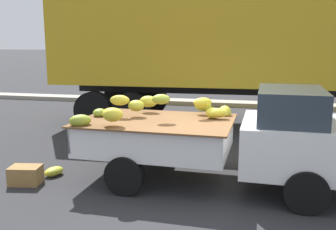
{
  "coord_description": "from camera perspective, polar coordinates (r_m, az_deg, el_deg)",
  "views": [
    {
      "loc": [
        0.84,
        -6.13,
        2.43
      ],
      "look_at": [
        -0.62,
        0.24,
        1.18
      ],
      "focal_mm": 40.85,
      "sensor_mm": 36.0,
      "label": 1
    }
  ],
  "objects": [
    {
      "name": "fallen_banana_bunch_near_tailgate",
      "position": [
        7.43,
        -16.67,
        -8.07
      ],
      "size": [
        0.37,
        0.46,
        0.16
      ],
      "primitive_type": "ellipsoid",
      "rotation": [
        0.0,
        0.0,
        4.36
      ],
      "color": "gold",
      "rests_on": "ground"
    },
    {
      "name": "pickup_truck",
      "position": [
        6.51,
        14.02,
        -3.24
      ],
      "size": [
        4.73,
        1.98,
        1.7
      ],
      "rotation": [
        0.0,
        0.0,
        -0.03
      ],
      "color": "white",
      "rests_on": "ground"
    },
    {
      "name": "produce_crate",
      "position": [
        7.14,
        -20.47,
        -8.41
      ],
      "size": [
        0.57,
        0.44,
        0.32
      ],
      "primitive_type": "cube",
      "rotation": [
        0.0,
        0.0,
        0.17
      ],
      "color": "olive",
      "rests_on": "ground"
    },
    {
      "name": "curb_strip",
      "position": [
        15.05,
        9.51,
        1.69
      ],
      "size": [
        80.0,
        0.8,
        0.16
      ],
      "primitive_type": "cube",
      "color": "gray",
      "rests_on": "ground"
    },
    {
      "name": "ground",
      "position": [
        6.65,
        4.8,
        -10.63
      ],
      "size": [
        220.0,
        220.0,
        0.0
      ],
      "primitive_type": "plane",
      "color": "#28282B"
    },
    {
      "name": "semi_trailer",
      "position": [
        11.17,
        14.09,
        11.08
      ],
      "size": [
        12.09,
        3.03,
        3.95
      ],
      "rotation": [
        0.0,
        0.0,
        0.04
      ],
      "color": "gold",
      "rests_on": "ground"
    }
  ]
}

